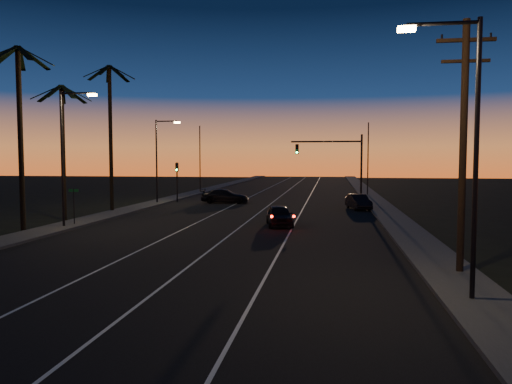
% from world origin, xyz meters
% --- Properties ---
extents(ground, '(220.00, 220.00, 0.00)m').
position_xyz_m(ground, '(0.00, 0.00, 0.00)').
color(ground, black).
rests_on(ground, ground).
extents(road, '(20.00, 170.00, 0.01)m').
position_xyz_m(road, '(0.00, 30.00, 0.01)').
color(road, black).
rests_on(road, ground).
extents(sidewalk_left, '(2.40, 170.00, 0.16)m').
position_xyz_m(sidewalk_left, '(-11.20, 30.00, 0.08)').
color(sidewalk_left, '#323230').
rests_on(sidewalk_left, ground).
extents(sidewalk_right, '(2.40, 170.00, 0.16)m').
position_xyz_m(sidewalk_right, '(11.20, 30.00, 0.08)').
color(sidewalk_right, '#323230').
rests_on(sidewalk_right, ground).
extents(lane_stripe_left, '(0.12, 160.00, 0.01)m').
position_xyz_m(lane_stripe_left, '(-3.00, 30.00, 0.02)').
color(lane_stripe_left, silver).
rests_on(lane_stripe_left, road).
extents(lane_stripe_mid, '(0.12, 160.00, 0.01)m').
position_xyz_m(lane_stripe_mid, '(0.50, 30.00, 0.02)').
color(lane_stripe_mid, silver).
rests_on(lane_stripe_mid, road).
extents(lane_stripe_right, '(0.12, 160.00, 0.01)m').
position_xyz_m(lane_stripe_right, '(4.00, 30.00, 0.02)').
color(lane_stripe_right, silver).
rests_on(lane_stripe_right, road).
extents(palm_near, '(4.25, 4.16, 11.53)m').
position_xyz_m(palm_near, '(-12.60, 18.00, 7.07)').
color(palm_near, black).
rests_on(palm_near, ground).
extents(palm_mid, '(4.25, 4.16, 10.03)m').
position_xyz_m(palm_mid, '(-13.20, 24.00, 6.25)').
color(palm_mid, black).
rests_on(palm_mid, ground).
extents(palm_far, '(4.25, 4.16, 12.53)m').
position_xyz_m(palm_far, '(-12.20, 30.00, 7.61)').
color(palm_far, black).
rests_on(palm_far, ground).
extents(streetlight_left_near, '(2.55, 0.26, 9.00)m').
position_xyz_m(streetlight_left_near, '(-10.70, 20.00, 5.32)').
color(streetlight_left_near, black).
rests_on(streetlight_left_near, ground).
extents(streetlight_left_far, '(2.55, 0.26, 8.50)m').
position_xyz_m(streetlight_left_far, '(-10.69, 38.00, 5.06)').
color(streetlight_left_far, black).
rests_on(streetlight_left_far, ground).
extents(streetlight_right_near, '(2.55, 0.26, 9.00)m').
position_xyz_m(streetlight_right_near, '(10.70, 6.00, 5.32)').
color(streetlight_right_near, black).
rests_on(streetlight_right_near, ground).
extents(street_sign, '(0.70, 0.06, 2.60)m').
position_xyz_m(street_sign, '(-10.80, 21.00, 1.66)').
color(street_sign, black).
rests_on(street_sign, ground).
extents(utility_pole, '(2.20, 0.28, 10.00)m').
position_xyz_m(utility_pole, '(11.60, 10.00, 5.32)').
color(utility_pole, black).
rests_on(utility_pole, ground).
extents(signal_mast, '(7.10, 0.41, 7.00)m').
position_xyz_m(signal_mast, '(7.14, 39.99, 4.78)').
color(signal_mast, black).
rests_on(signal_mast, ground).
extents(signal_post, '(0.28, 0.37, 4.20)m').
position_xyz_m(signal_post, '(-9.50, 39.98, 2.89)').
color(signal_post, black).
rests_on(signal_post, ground).
extents(far_pole_left, '(0.14, 0.14, 9.00)m').
position_xyz_m(far_pole_left, '(-11.00, 55.00, 4.50)').
color(far_pole_left, black).
rests_on(far_pole_left, ground).
extents(far_pole_right, '(0.14, 0.14, 9.00)m').
position_xyz_m(far_pole_right, '(11.00, 52.00, 4.50)').
color(far_pole_right, black).
rests_on(far_pole_right, ground).
extents(lead_car, '(2.47, 4.86, 1.42)m').
position_xyz_m(lead_car, '(3.03, 23.27, 0.72)').
color(lead_car, black).
rests_on(lead_car, road).
extents(right_car, '(2.35, 4.32, 1.35)m').
position_xyz_m(right_car, '(9.00, 35.31, 0.69)').
color(right_car, black).
rests_on(right_car, road).
extents(cross_car, '(5.05, 2.35, 1.43)m').
position_xyz_m(cross_car, '(-4.31, 39.68, 0.73)').
color(cross_car, black).
rests_on(cross_car, road).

